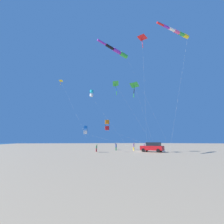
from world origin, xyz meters
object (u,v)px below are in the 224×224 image
object	(u,v)px
kite_box_red_high_left	(86,130)
kite_delta_rainbow_low_near	(134,85)
person_child_green_jacket	(144,146)
kite_delta_checkered_midright	(61,81)
kite_box_white_trailing	(92,93)
person_adult_flyer	(116,146)
kite_windsock_orange_high_right	(178,33)
kite_delta_green_low_center	(115,84)
parked_car	(152,147)
kite_box_long_streamer_right	(107,125)
cooler_box	(163,151)
kite_windsock_magenta_far_left	(117,51)
person_child_grey_jacket	(96,148)
kite_delta_long_streamer_left	(142,38)
person_bystander_far	(134,146)

from	to	relation	value
kite_box_red_high_left	kite_delta_rainbow_low_near	bearing A→B (deg)	-15.11
person_child_green_jacket	kite_delta_checkered_midright	xyz separation A→B (m)	(-20.86, 9.36, 17.56)
kite_box_white_trailing	kite_delta_rainbow_low_near	bearing A→B (deg)	-66.29
person_adult_flyer	kite_delta_rainbow_low_near	xyz separation A→B (m)	(1.39, -5.83, 13.58)
person_child_green_jacket	kite_windsock_orange_high_right	bearing A→B (deg)	-116.86
kite_delta_green_low_center	kite_windsock_orange_high_right	world-z (taller)	kite_windsock_orange_high_right
person_child_green_jacket	kite_delta_checkered_midright	world-z (taller)	kite_delta_checkered_midright
parked_car	kite_delta_checkered_midright	xyz separation A→B (m)	(-15.63, 17.44, 17.51)
kite_box_long_streamer_right	kite_box_white_trailing	bearing A→B (deg)	88.24
kite_delta_green_low_center	kite_windsock_orange_high_right	xyz separation A→B (m)	(2.83, -12.97, 3.52)
kite_delta_checkered_midright	cooler_box	bearing A→B (deg)	-43.99
person_adult_flyer	kite_windsock_magenta_far_left	world-z (taller)	kite_windsock_magenta_far_left
cooler_box	kite_delta_green_low_center	world-z (taller)	kite_delta_green_low_center
person_child_grey_jacket	kite_box_red_high_left	bearing A→B (deg)	-159.72
kite_delta_green_low_center	kite_windsock_orange_high_right	size ratio (longest dim) A/B	0.79
kite_box_red_high_left	kite_delta_long_streamer_left	bearing A→B (deg)	-54.91
kite_delta_green_low_center	kite_delta_long_streamer_left	bearing A→B (deg)	-76.18
parked_car	kite_delta_checkered_midright	bearing A→B (deg)	131.87
parked_car	person_child_green_jacket	xyz separation A→B (m)	(5.23, 8.07, -0.04)
cooler_box	kite_box_long_streamer_right	distance (m)	12.59
person_bystander_far	kite_delta_checkered_midright	bearing A→B (deg)	144.51
kite_windsock_magenta_far_left	kite_delta_rainbow_low_near	distance (m)	8.07
parked_car	kite_box_red_high_left	world-z (taller)	kite_box_red_high_left
parked_car	kite_windsock_magenta_far_left	xyz separation A→B (m)	(-7.30, 1.03, 19.48)
person_bystander_far	kite_box_red_high_left	world-z (taller)	kite_box_red_high_left
person_child_green_jacket	kite_box_long_streamer_right	size ratio (longest dim) A/B	0.12
parked_car	kite_box_long_streamer_right	xyz separation A→B (m)	(-7.79, 4.51, 4.36)
cooler_box	kite_delta_rainbow_low_near	world-z (taller)	kite_delta_rainbow_low_near
kite_delta_checkered_midright	kite_box_white_trailing	bearing A→B (deg)	-16.62
cooler_box	person_bystander_far	size ratio (longest dim) A/B	0.34
person_bystander_far	kite_windsock_magenta_far_left	bearing A→B (deg)	-145.53
parked_car	kite_box_long_streamer_right	bearing A→B (deg)	149.95
person_adult_flyer	kite_windsock_magenta_far_left	distance (m)	21.17
person_child_green_jacket	kite_box_white_trailing	xyz separation A→B (m)	(-12.70, 6.93, 14.74)
person_bystander_far	kite_delta_rainbow_low_near	distance (m)	14.19
parked_car	kite_delta_long_streamer_left	distance (m)	20.70
parked_car	person_adult_flyer	xyz separation A→B (m)	(-3.37, 8.34, 0.01)
cooler_box	person_child_green_jacket	xyz separation A→B (m)	(2.54, 8.32, 0.70)
kite_box_long_streamer_right	kite_delta_green_low_center	distance (m)	8.71
parked_car	kite_box_white_trailing	world-z (taller)	kite_box_white_trailing
parked_car	cooler_box	distance (m)	2.80
kite_box_long_streamer_right	cooler_box	bearing A→B (deg)	-24.40
person_adult_flyer	kite_box_red_high_left	xyz separation A→B (m)	(-8.72, -3.10, 3.24)
kite_delta_rainbow_low_near	kite_box_white_trailing	distance (m)	13.68
person_child_green_jacket	kite_delta_green_low_center	distance (m)	18.61
kite_box_long_streamer_right	person_adult_flyer	bearing A→B (deg)	40.98
kite_box_long_streamer_right	kite_windsock_orange_high_right	size ratio (longest dim) A/B	0.75
person_bystander_far	kite_windsock_orange_high_right	size ratio (longest dim) A/B	0.10
kite_delta_checkered_midright	kite_windsock_orange_high_right	size ratio (longest dim) A/B	1.04
person_bystander_far	kite_box_white_trailing	world-z (taller)	kite_box_white_trailing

